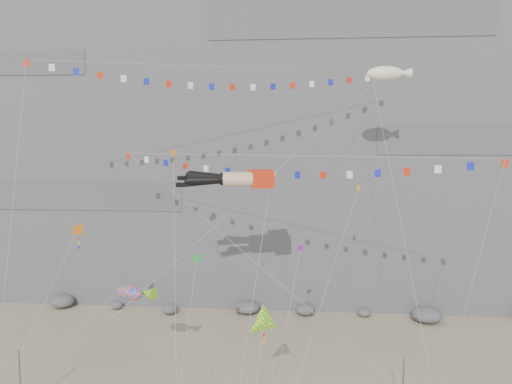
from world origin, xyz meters
TOP-DOWN VIEW (x-y plane):
  - cliff at (0.00, 32.00)m, footprint 80.00×28.00m
  - talus_boulders at (0.00, 17.00)m, footprint 60.00×3.00m
  - anchor_pole_left at (-12.86, -3.39)m, footprint 0.12×0.12m
  - legs_kite at (0.35, 5.31)m, footprint 7.71×14.90m
  - flag_banner_upper at (-1.32, 9.26)m, footprint 28.73×19.48m
  - flag_banner_lower at (4.19, 5.50)m, footprint 28.62×12.52m
  - harlequin_kite at (-11.76, 3.49)m, footprint 3.59×8.90m
  - fish_windsock at (-6.97, 1.16)m, footprint 10.34×5.43m
  - delta_kite at (3.10, -2.68)m, footprint 2.09×6.33m
  - blimp_windsock at (12.29, 9.83)m, footprint 4.03×13.74m
  - small_kite_a at (-4.75, 5.98)m, footprint 3.75×13.30m
  - small_kite_b at (5.36, 6.09)m, footprint 2.59×12.53m
  - small_kite_c at (-2.07, 1.66)m, footprint 1.21×10.56m
  - small_kite_d at (9.99, 7.78)m, footprint 6.99×15.90m

SIDE VIEW (x-z plane):
  - talus_boulders at x=0.00m, z-range 0.00..1.20m
  - anchor_pole_left at x=-12.86m, z-range 0.00..4.35m
  - delta_kite at x=3.10m, z-range 2.19..10.81m
  - fish_windsock at x=-6.97m, z-range 1.10..12.78m
  - small_kite_b at x=5.36m, z-range 1.50..16.78m
  - small_kite_c at x=-2.07m, z-range 2.51..16.15m
  - harlequin_kite at x=-11.76m, z-range 4.10..17.98m
  - small_kite_d at x=9.99m, z-range 2.92..24.58m
  - legs_kite at x=0.35m, z-range 4.87..25.07m
  - small_kite_a at x=-4.75m, z-range 5.78..27.18m
  - flag_banner_lower at x=4.19m, z-range 6.35..27.19m
  - blimp_windsock at x=12.29m, z-range 9.99..36.87m
  - flag_banner_upper at x=-1.32m, z-range 8.73..39.44m
  - cliff at x=0.00m, z-range 0.00..50.00m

